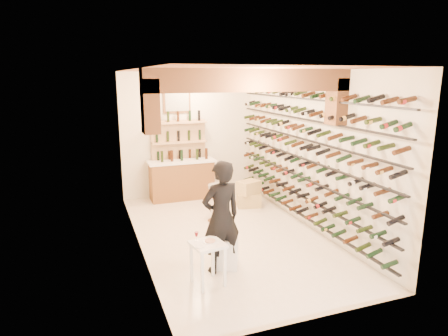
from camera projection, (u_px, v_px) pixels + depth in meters
name	position (u px, v px, depth m)	size (l,w,h in m)	color
ground	(229.00, 234.00, 7.84)	(6.00, 6.00, 0.00)	beige
room_shell	(235.00, 123.00, 7.09)	(3.52, 6.02, 3.21)	beige
wine_rack	(299.00, 154.00, 8.00)	(0.32, 5.70, 2.56)	black
back_counter	(182.00, 178.00, 10.05)	(1.70, 0.62, 1.29)	brown
back_shelving	(179.00, 152.00, 10.12)	(1.40, 0.31, 2.73)	tan
tasting_table	(208.00, 250.00, 5.85)	(0.53, 0.53, 0.81)	white
white_stool	(225.00, 251.00, 6.50)	(0.41, 0.41, 0.52)	white
person	(221.00, 217.00, 6.19)	(0.67, 0.44, 1.83)	black
chrome_barstool	(217.00, 201.00, 8.42)	(0.43, 0.43, 0.83)	silver
crate_lower	(248.00, 200.00, 9.50)	(0.55, 0.39, 0.33)	tan
crate_upper	(249.00, 187.00, 9.43)	(0.53, 0.36, 0.31)	tan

